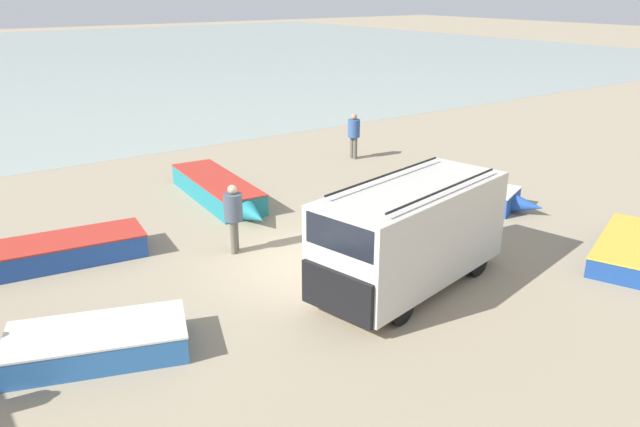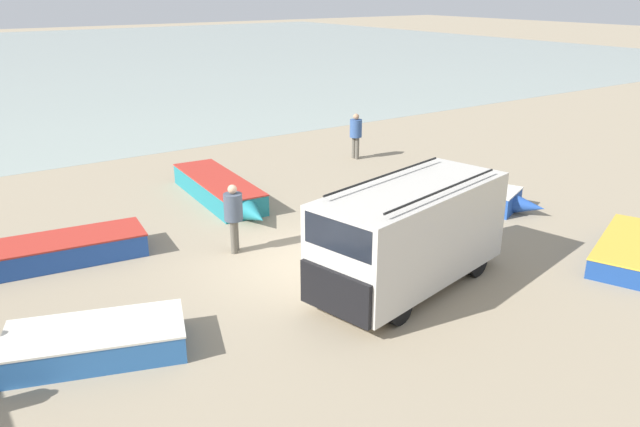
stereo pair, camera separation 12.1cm
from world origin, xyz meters
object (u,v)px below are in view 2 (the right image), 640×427
object	(u,v)px
fishing_rowboat_2	(46,252)
fishing_rowboat_3	(89,342)
parked_van	(410,233)
fishing_rowboat_4	(633,248)
fishing_rowboat_0	(457,193)
fishing_rowboat_1	(221,190)
fisherman_2	(356,132)
fisherman_0	(233,212)

from	to	relation	value
fishing_rowboat_2	fishing_rowboat_3	distance (m)	4.69
parked_van	fishing_rowboat_4	world-z (taller)	parked_van
fishing_rowboat_0	fishing_rowboat_4	bearing A→B (deg)	-17.80
parked_van	fishing_rowboat_3	bearing A→B (deg)	-22.33
fishing_rowboat_1	fisherman_2	bearing A→B (deg)	107.98
fishing_rowboat_1	fishing_rowboat_3	world-z (taller)	fishing_rowboat_1
fishing_rowboat_1	fishing_rowboat_2	distance (m)	5.90
parked_van	fishing_rowboat_0	distance (m)	6.27
fishing_rowboat_0	fishing_rowboat_1	distance (m)	7.35
parked_van	fishing_rowboat_3	size ratio (longest dim) A/B	1.34
fishing_rowboat_3	fisherman_0	xyz separation A→B (m)	(4.34, 2.74, 0.79)
fisherman_2	fishing_rowboat_3	bearing A→B (deg)	27.37
parked_van	fishing_rowboat_1	xyz separation A→B (m)	(-0.79, 7.77, -0.94)
parked_van	fisherman_0	bearing A→B (deg)	-72.06
parked_van	fishing_rowboat_3	distance (m)	6.80
fishing_rowboat_2	fisherman_2	distance (m)	12.65
fishing_rowboat_1	fisherman_2	world-z (taller)	fisherman_2
parked_van	fishing_rowboat_4	distance (m)	6.04
fishing_rowboat_3	fisherman_2	size ratio (longest dim) A/B	2.22
fishing_rowboat_1	fishing_rowboat_3	size ratio (longest dim) A/B	1.44
fishing_rowboat_4	fisherman_0	world-z (taller)	fisherman_0
fishing_rowboat_0	fisherman_2	size ratio (longest dim) A/B	2.72
fishing_rowboat_3	fishing_rowboat_4	xyz separation A→B (m)	(12.24, -3.15, -0.02)
parked_van	fisherman_2	world-z (taller)	parked_van
fishing_rowboat_3	fishing_rowboat_2	bearing A→B (deg)	-74.33
fishing_rowboat_1	fisherman_0	xyz separation A→B (m)	(-1.50, -3.87, 0.73)
fishing_rowboat_0	fishing_rowboat_4	world-z (taller)	fishing_rowboat_0
parked_van	fishing_rowboat_0	xyz separation A→B (m)	(5.15, 3.44, -0.96)
parked_van	fisherman_2	bearing A→B (deg)	-133.97
fisherman_0	fishing_rowboat_1	bearing A→B (deg)	110.93
fishing_rowboat_1	fishing_rowboat_0	bearing A→B (deg)	58.10
fishing_rowboat_1	parked_van	bearing A→B (deg)	10.00
parked_van	fishing_rowboat_0	size ratio (longest dim) A/B	1.09
parked_van	fisherman_2	xyz separation A→B (m)	(5.76, 9.37, -0.22)
fishing_rowboat_0	fishing_rowboat_2	distance (m)	11.76
fishing_rowboat_3	fishing_rowboat_1	bearing A→B (deg)	-112.58
parked_van	fishing_rowboat_1	world-z (taller)	parked_van
fishing_rowboat_3	fisherman_2	xyz separation A→B (m)	(12.39, 8.21, 0.78)
fishing_rowboat_0	fisherman_0	size ratio (longest dim) A/B	2.71
fishing_rowboat_0	fisherman_2	bearing A→B (deg)	151.46
fishing_rowboat_2	fisherman_0	size ratio (longest dim) A/B	2.97
fishing_rowboat_2	fishing_rowboat_3	size ratio (longest dim) A/B	1.34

